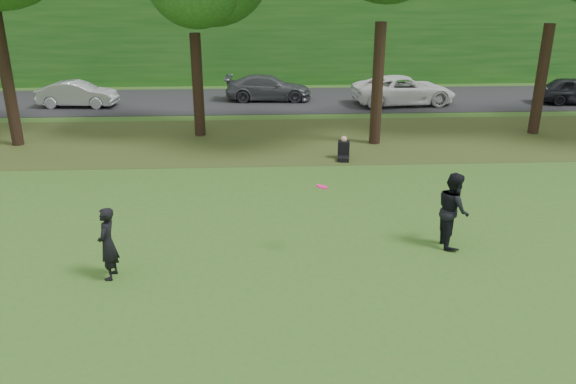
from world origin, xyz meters
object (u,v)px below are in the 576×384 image
object	(u,v)px
frisbee	(322,187)
player_right	(453,210)
player_left	(108,244)
seated_person	(344,151)

from	to	relation	value
frisbee	player_right	bearing A→B (deg)	5.39
player_left	player_right	distance (m)	7.94
player_right	seated_person	xyz separation A→B (m)	(-1.57, 7.11, -0.61)
player_right	seated_person	distance (m)	7.31
player_right	player_left	bearing A→B (deg)	99.86
player_left	frisbee	xyz separation A→B (m)	(4.65, 0.89, 0.87)
frisbee	seated_person	size ratio (longest dim) A/B	0.44
player_left	player_right	xyz separation A→B (m)	(7.85, 1.19, 0.11)
player_left	frisbee	size ratio (longest dim) A/B	4.46
player_left	player_right	bearing A→B (deg)	103.40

